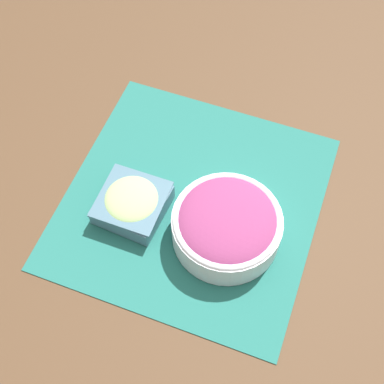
# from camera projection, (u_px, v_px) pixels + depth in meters

# --- Properties ---
(ground_plane) EXTENTS (3.00, 3.00, 0.00)m
(ground_plane) POSITION_uv_depth(u_px,v_px,m) (192.00, 202.00, 0.97)
(ground_plane) COLOR #513823
(placemat) EXTENTS (0.45, 0.46, 0.00)m
(placemat) POSITION_uv_depth(u_px,v_px,m) (192.00, 201.00, 0.97)
(placemat) COLOR #236B60
(placemat) RESTS_ON ground_plane
(onion_bowl) EXTENTS (0.19, 0.19, 0.08)m
(onion_bowl) POSITION_uv_depth(u_px,v_px,m) (227.00, 225.00, 0.90)
(onion_bowl) COLOR silver
(onion_bowl) RESTS_ON placemat
(cucumber_bowl) EXTENTS (0.12, 0.12, 0.05)m
(cucumber_bowl) POSITION_uv_depth(u_px,v_px,m) (132.00, 203.00, 0.94)
(cucumber_bowl) COLOR slate
(cucumber_bowl) RESTS_ON placemat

